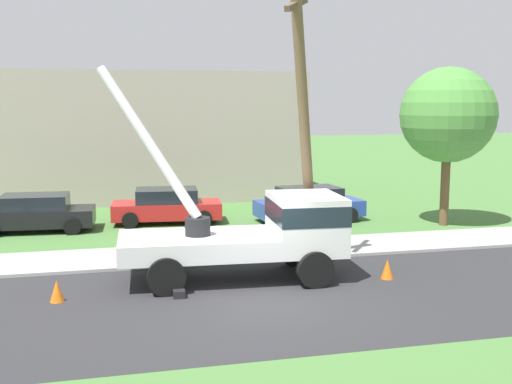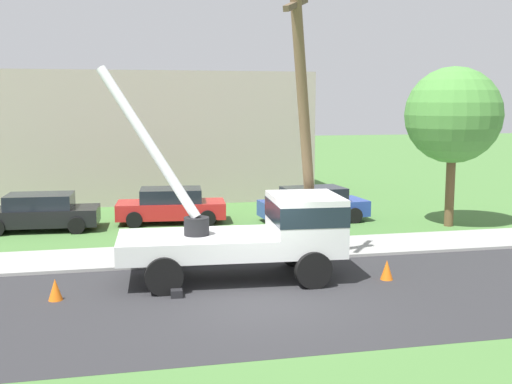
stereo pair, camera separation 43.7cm
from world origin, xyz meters
name	(u,v)px [view 1 (the left image)]	position (x,y,z in m)	size (l,w,h in m)	color
ground_plane	(198,216)	(0.00, 12.00, 0.00)	(120.00, 120.00, 0.00)	#477538
road_asphalt	(268,300)	(0.00, 0.00, 0.00)	(80.00, 7.33, 0.01)	#2B2B2D
sidewalk_strip	(229,252)	(0.00, 5.03, 0.05)	(80.00, 2.74, 0.10)	#9E9E99
utility_truck	(261,229)	(0.31, 2.03, 1.41)	(6.75, 3.21, 5.98)	silver
leaning_utility_pole	(304,118)	(1.88, 3.06, 4.50)	(1.95, 2.74, 8.76)	brown
traffic_cone_ahead	(387,269)	(3.76, 1.07, 0.28)	(0.36, 0.36, 0.56)	orange
traffic_cone_behind	(57,291)	(-5.19, 1.11, 0.28)	(0.36, 0.36, 0.56)	orange
parked_sedan_black	(35,213)	(-6.54, 10.35, 0.71)	(4.50, 2.20, 1.42)	black
parked_sedan_red	(167,206)	(-1.45, 10.85, 0.71)	(4.55, 2.29, 1.42)	#B21E1E
parked_sedan_blue	(309,204)	(4.37, 9.88, 0.71)	(4.53, 2.25, 1.42)	#263F99
roadside_tree_near	(448,115)	(9.38, 7.76, 4.41)	(3.78, 3.78, 6.32)	brown
lowrise_building_backdrop	(123,136)	(-2.87, 18.34, 3.20)	(18.00, 6.00, 6.40)	#A5998C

